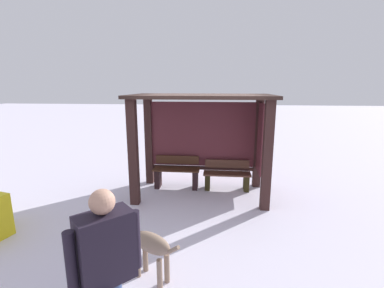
% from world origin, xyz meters
% --- Properties ---
extents(ground_plane, '(60.00, 60.00, 0.00)m').
position_xyz_m(ground_plane, '(0.00, 0.00, 0.00)').
color(ground_plane, white).
extents(bus_shelter, '(3.07, 1.65, 2.29)m').
position_xyz_m(bus_shelter, '(0.11, 0.22, 1.56)').
color(bus_shelter, '#38211F').
rests_on(bus_shelter, ground).
extents(bench_left_inside, '(1.13, 0.39, 0.77)m').
position_xyz_m(bench_left_inside, '(-0.61, 0.37, 0.35)').
color(bench_left_inside, '#46291A').
rests_on(bench_left_inside, ground).
extents(bench_center_inside, '(1.13, 0.36, 0.70)m').
position_xyz_m(bench_center_inside, '(0.61, 0.37, 0.32)').
color(bench_center_inside, brown).
rests_on(bench_center_inside, ground).
extents(person_walking, '(0.53, 0.54, 1.64)m').
position_xyz_m(person_walking, '(-0.56, -3.87, 0.97)').
color(person_walking, black).
rests_on(person_walking, ground).
extents(dog, '(0.81, 0.51, 0.67)m').
position_xyz_m(dog, '(-0.47, -2.84, 0.48)').
color(dog, '#8D735F').
rests_on(dog, ground).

